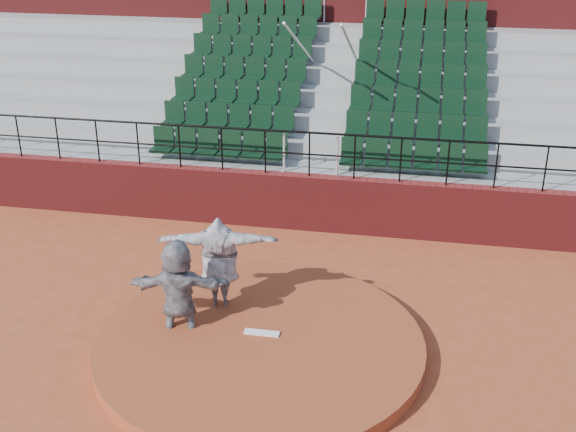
% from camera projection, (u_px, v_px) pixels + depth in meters
% --- Properties ---
extents(ground, '(90.00, 90.00, 0.00)m').
position_uv_depth(ground, '(260.00, 351.00, 12.15)').
color(ground, '#A44625').
rests_on(ground, ground).
extents(pitchers_mound, '(5.50, 5.50, 0.25)m').
position_uv_depth(pitchers_mound, '(260.00, 345.00, 12.10)').
color(pitchers_mound, '#994122').
rests_on(pitchers_mound, ground).
extents(pitching_rubber, '(0.60, 0.15, 0.03)m').
position_uv_depth(pitching_rubber, '(262.00, 333.00, 12.17)').
color(pitching_rubber, white).
rests_on(pitching_rubber, pitchers_mound).
extents(boundary_wall, '(24.00, 0.30, 1.30)m').
position_uv_depth(boundary_wall, '(309.00, 202.00, 16.37)').
color(boundary_wall, maroon).
rests_on(boundary_wall, ground).
extents(wall_railing, '(24.04, 0.05, 1.03)m').
position_uv_depth(wall_railing, '(309.00, 144.00, 15.81)').
color(wall_railing, black).
rests_on(wall_railing, boundary_wall).
extents(seating_deck, '(24.00, 5.97, 4.63)m').
position_uv_depth(seating_deck, '(331.00, 123.00, 19.32)').
color(seating_deck, gray).
rests_on(seating_deck, ground).
extents(press_box_facade, '(24.00, 3.00, 7.10)m').
position_uv_depth(press_box_facade, '(350.00, 20.00, 22.02)').
color(press_box_facade, maroon).
rests_on(press_box_facade, ground).
extents(pitcher, '(2.17, 0.92, 1.71)m').
position_uv_depth(pitcher, '(219.00, 262.00, 12.73)').
color(pitcher, black).
rests_on(pitcher, pitchers_mound).
extents(fielder, '(1.79, 0.83, 1.86)m').
position_uv_depth(fielder, '(179.00, 291.00, 12.14)').
color(fielder, black).
rests_on(fielder, ground).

